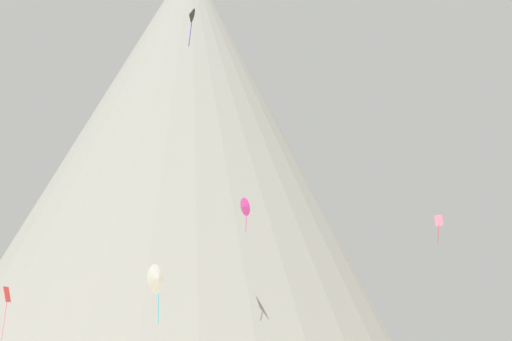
% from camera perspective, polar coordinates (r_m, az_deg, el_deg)
% --- Properties ---
extents(rock_massif, '(86.82, 86.82, 68.72)m').
position_cam_1_polar(rock_massif, '(102.18, -5.62, 1.32)').
color(rock_massif, gray).
rests_on(rock_massif, ground_plane).
extents(kite_violet_low, '(0.96, 1.93, 5.84)m').
position_cam_1_polar(kite_violet_low, '(77.51, -4.89, -11.73)').
color(kite_violet_low, purple).
extents(kite_black_high, '(0.76, 1.31, 3.75)m').
position_cam_1_polar(kite_black_high, '(58.35, -5.94, 13.84)').
color(kite_black_high, black).
extents(kite_magenta_mid, '(1.75, 2.13, 3.81)m').
position_cam_1_polar(kite_magenta_mid, '(67.59, -1.10, -3.34)').
color(kite_magenta_mid, '#D1339E').
extents(kite_pink_mid, '(0.89, 0.83, 3.67)m').
position_cam_1_polar(kite_pink_mid, '(83.08, 16.26, -4.55)').
color(kite_pink_mid, pink).
extents(kite_white_low, '(1.28, 2.53, 5.07)m').
position_cam_1_polar(kite_white_low, '(55.55, -8.98, -9.72)').
color(kite_white_low, white).
extents(kite_red_low, '(0.61, 0.95, 5.20)m').
position_cam_1_polar(kite_red_low, '(68.56, -21.73, -10.88)').
color(kite_red_low, red).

